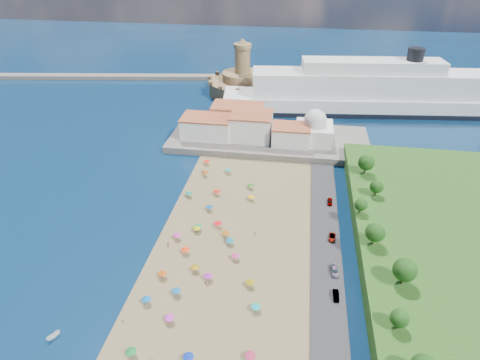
# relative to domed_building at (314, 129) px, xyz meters

# --- Properties ---
(ground) EXTENTS (700.00, 700.00, 0.00)m
(ground) POSITION_rel_domed_building_xyz_m (-30.00, -71.00, -8.97)
(ground) COLOR #071938
(ground) RESTS_ON ground
(terrace) EXTENTS (90.00, 36.00, 3.00)m
(terrace) POSITION_rel_domed_building_xyz_m (-20.00, 2.00, -7.47)
(terrace) COLOR #59544C
(terrace) RESTS_ON ground
(jetty) EXTENTS (18.00, 70.00, 2.40)m
(jetty) POSITION_rel_domed_building_xyz_m (-42.00, 37.00, -7.77)
(jetty) COLOR #59544C
(jetty) RESTS_ON ground
(breakwater) EXTENTS (199.03, 34.77, 2.60)m
(breakwater) POSITION_rel_domed_building_xyz_m (-140.00, 82.00, -7.67)
(breakwater) COLOR #59544C
(breakwater) RESTS_ON ground
(waterfront_buildings) EXTENTS (57.00, 29.00, 11.00)m
(waterfront_buildings) POSITION_rel_domed_building_xyz_m (-33.05, 2.64, -1.10)
(waterfront_buildings) COLOR silver
(waterfront_buildings) RESTS_ON terrace
(domed_building) EXTENTS (16.00, 16.00, 15.00)m
(domed_building) POSITION_rel_domed_building_xyz_m (0.00, 0.00, 0.00)
(domed_building) COLOR silver
(domed_building) RESTS_ON terrace
(fortress) EXTENTS (40.00, 40.00, 32.40)m
(fortress) POSITION_rel_domed_building_xyz_m (-42.00, 67.00, -2.29)
(fortress) COLOR #9B784D
(fortress) RESTS_ON ground
(cruise_ship) EXTENTS (156.30, 39.71, 33.82)m
(cruise_ship) POSITION_rel_domed_building_xyz_m (28.55, 49.25, 1.04)
(cruise_ship) COLOR black
(cruise_ship) RESTS_ON ground
(beach_parasols) EXTENTS (33.41, 115.66, 2.20)m
(beach_parasols) POSITION_rel_domed_building_xyz_m (-32.34, -86.06, -6.83)
(beach_parasols) COLOR gray
(beach_parasols) RESTS_ON beach
(beachgoers) EXTENTS (34.07, 98.80, 1.89)m
(beachgoers) POSITION_rel_domed_building_xyz_m (-36.69, -84.49, -7.87)
(beachgoers) COLOR tan
(beachgoers) RESTS_ON beach
(parked_cars) EXTENTS (2.65, 73.36, 1.44)m
(parked_cars) POSITION_rel_domed_building_xyz_m (6.00, -76.61, -7.59)
(parked_cars) COLOR gray
(parked_cars) RESTS_ON promenade
(hillside_trees) EXTENTS (12.51, 102.15, 7.66)m
(hillside_trees) POSITION_rel_domed_building_xyz_m (18.86, -77.32, 1.17)
(hillside_trees) COLOR #382314
(hillside_trees) RESTS_ON hillside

